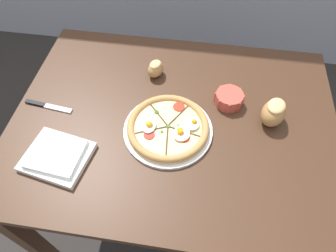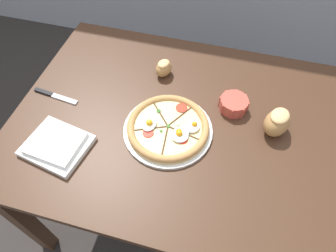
{
  "view_description": "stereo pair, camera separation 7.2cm",
  "coord_description": "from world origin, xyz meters",
  "px_view_note": "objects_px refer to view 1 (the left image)",
  "views": [
    {
      "loc": [
        0.08,
        -0.68,
        1.62
      ],
      "look_at": [
        -0.01,
        -0.06,
        0.77
      ],
      "focal_mm": 32.0,
      "sensor_mm": 36.0,
      "label": 1
    },
    {
      "loc": [
        0.15,
        -0.66,
        1.62
      ],
      "look_at": [
        -0.01,
        -0.06,
        0.77
      ],
      "focal_mm": 32.0,
      "sensor_mm": 36.0,
      "label": 2
    }
  ],
  "objects_px": {
    "pizza": "(168,128)",
    "ramekin_bowl": "(229,98)",
    "napkin_folded": "(57,156)",
    "bread_piece_mid": "(274,112)",
    "bread_piece_near": "(156,69)",
    "knife_main": "(48,106)",
    "dining_table": "(174,134)"
  },
  "relations": [
    {
      "from": "dining_table",
      "to": "bread_piece_mid",
      "type": "relative_size",
      "value": 8.95
    },
    {
      "from": "bread_piece_mid",
      "to": "napkin_folded",
      "type": "bearing_deg",
      "value": -159.41
    },
    {
      "from": "dining_table",
      "to": "knife_main",
      "type": "bearing_deg",
      "value": -178.28
    },
    {
      "from": "pizza",
      "to": "bread_piece_mid",
      "type": "height_order",
      "value": "bread_piece_mid"
    },
    {
      "from": "pizza",
      "to": "napkin_folded",
      "type": "bearing_deg",
      "value": -154.54
    },
    {
      "from": "dining_table",
      "to": "pizza",
      "type": "height_order",
      "value": "pizza"
    },
    {
      "from": "napkin_folded",
      "to": "bread_piece_mid",
      "type": "relative_size",
      "value": 1.77
    },
    {
      "from": "ramekin_bowl",
      "to": "napkin_folded",
      "type": "relative_size",
      "value": 0.47
    },
    {
      "from": "dining_table",
      "to": "napkin_folded",
      "type": "relative_size",
      "value": 5.07
    },
    {
      "from": "dining_table",
      "to": "ramekin_bowl",
      "type": "relative_size",
      "value": 10.69
    },
    {
      "from": "pizza",
      "to": "dining_table",
      "type": "bearing_deg",
      "value": 77.54
    },
    {
      "from": "knife_main",
      "to": "bread_piece_mid",
      "type": "bearing_deg",
      "value": 10.63
    },
    {
      "from": "knife_main",
      "to": "ramekin_bowl",
      "type": "bearing_deg",
      "value": 16.92
    },
    {
      "from": "napkin_folded",
      "to": "bread_piece_near",
      "type": "height_order",
      "value": "bread_piece_near"
    },
    {
      "from": "pizza",
      "to": "bread_piece_mid",
      "type": "xyz_separation_m",
      "value": [
        0.37,
        0.1,
        0.03
      ]
    },
    {
      "from": "napkin_folded",
      "to": "bread_piece_near",
      "type": "xyz_separation_m",
      "value": [
        0.26,
        0.44,
        0.02
      ]
    },
    {
      "from": "napkin_folded",
      "to": "bread_piece_mid",
      "type": "distance_m",
      "value": 0.77
    },
    {
      "from": "pizza",
      "to": "bread_piece_near",
      "type": "distance_m",
      "value": 0.29
    },
    {
      "from": "bread_piece_near",
      "to": "pizza",
      "type": "bearing_deg",
      "value": -71.14
    },
    {
      "from": "bread_piece_near",
      "to": "napkin_folded",
      "type": "bearing_deg",
      "value": -120.27
    },
    {
      "from": "pizza",
      "to": "knife_main",
      "type": "relative_size",
      "value": 1.66
    },
    {
      "from": "bread_piece_mid",
      "to": "knife_main",
      "type": "bearing_deg",
      "value": -176.02
    },
    {
      "from": "bread_piece_near",
      "to": "knife_main",
      "type": "distance_m",
      "value": 0.45
    },
    {
      "from": "ramekin_bowl",
      "to": "pizza",
      "type": "bearing_deg",
      "value": -141.38
    },
    {
      "from": "napkin_folded",
      "to": "bread_piece_near",
      "type": "distance_m",
      "value": 0.52
    },
    {
      "from": "pizza",
      "to": "napkin_folded",
      "type": "distance_m",
      "value": 0.39
    },
    {
      "from": "pizza",
      "to": "ramekin_bowl",
      "type": "distance_m",
      "value": 0.27
    },
    {
      "from": "dining_table",
      "to": "bread_piece_near",
      "type": "height_order",
      "value": "bread_piece_near"
    },
    {
      "from": "bread_piece_near",
      "to": "dining_table",
      "type": "bearing_deg",
      "value": -63.78
    },
    {
      "from": "dining_table",
      "to": "bread_piece_near",
      "type": "distance_m",
      "value": 0.28
    },
    {
      "from": "bread_piece_near",
      "to": "knife_main",
      "type": "xyz_separation_m",
      "value": [
        -0.38,
        -0.23,
        -0.03
      ]
    },
    {
      "from": "napkin_folded",
      "to": "bread_piece_mid",
      "type": "height_order",
      "value": "bread_piece_mid"
    }
  ]
}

